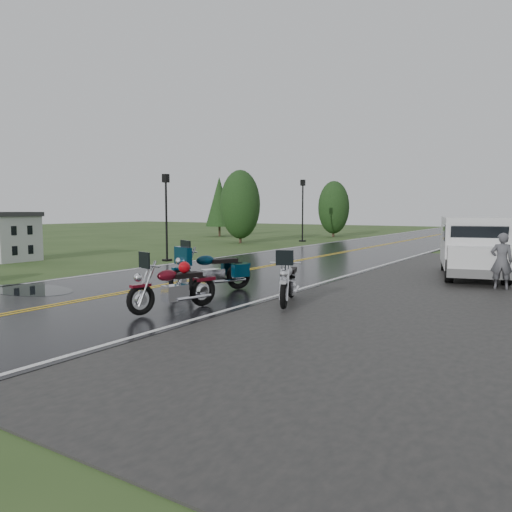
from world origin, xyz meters
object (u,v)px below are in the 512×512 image
(motorcycle_red, at_px, (141,287))
(lamp_post_near_left, at_px, (166,217))
(motorcycle_teal, at_px, (181,270))
(house_left, at_px, (7,187))
(motorcycle_silver, at_px, (284,283))
(person_at_van, at_px, (501,262))
(van_white, at_px, (450,250))
(lamp_post_far_left, at_px, (303,210))

(motorcycle_red, distance_m, lamp_post_near_left, 11.95)
(motorcycle_teal, height_order, lamp_post_near_left, lamp_post_near_left)
(house_left, xyz_separation_m, motorcycle_silver, (15.90, -3.11, -2.64))
(motorcycle_red, xyz_separation_m, lamp_post_near_left, (-7.66, 9.09, 1.29))
(motorcycle_silver, height_order, person_at_van, person_at_van)
(van_white, relative_size, person_at_van, 3.29)
(motorcycle_silver, height_order, lamp_post_far_left, lamp_post_far_left)
(motorcycle_silver, distance_m, lamp_post_far_left, 24.89)
(van_white, xyz_separation_m, person_at_van, (1.53, -0.57, -0.24))
(motorcycle_teal, xyz_separation_m, lamp_post_far_left, (-7.78, 21.98, 1.51))
(house_left, distance_m, lamp_post_far_left, 19.77)
(motorcycle_silver, bearing_deg, house_left, 146.37)
(lamp_post_far_left, bearing_deg, motorcycle_silver, -63.60)
(motorcycle_red, xyz_separation_m, van_white, (4.45, 8.81, 0.38))
(motorcycle_red, distance_m, person_at_van, 10.18)
(motorcycle_red, distance_m, motorcycle_silver, 3.15)
(motorcycle_red, bearing_deg, house_left, 172.79)
(house_left, relative_size, van_white, 1.61)
(person_at_van, distance_m, lamp_post_near_left, 13.71)
(motorcycle_red, bearing_deg, person_at_van, 68.10)
(motorcycle_silver, bearing_deg, lamp_post_far_left, 93.85)
(motorcycle_red, distance_m, motorcycle_teal, 2.68)
(lamp_post_near_left, xyz_separation_m, lamp_post_far_left, (-1.15, 15.37, 0.28))
(lamp_post_near_left, bearing_deg, house_left, -147.93)
(motorcycle_red, relative_size, motorcycle_teal, 0.92)
(motorcycle_teal, xyz_separation_m, lamp_post_near_left, (-6.63, 6.61, 1.23))
(lamp_post_far_left, bearing_deg, lamp_post_near_left, -85.74)
(motorcycle_teal, height_order, motorcycle_silver, motorcycle_teal)
(motorcycle_red, height_order, person_at_van, person_at_van)
(house_left, xyz_separation_m, motorcycle_red, (13.66, -5.33, -2.63))
(van_white, relative_size, lamp_post_far_left, 1.19)
(lamp_post_far_left, bearing_deg, person_at_van, -47.67)
(motorcycle_red, relative_size, lamp_post_far_left, 0.51)
(van_white, xyz_separation_m, lamp_post_near_left, (-12.11, 0.28, 0.91))
(motorcycle_silver, relative_size, van_white, 0.42)
(house_left, xyz_separation_m, lamp_post_far_left, (4.86, 19.13, -1.07))
(motorcycle_teal, bearing_deg, lamp_post_near_left, 158.62)
(motorcycle_silver, distance_m, person_at_van, 7.09)
(motorcycle_red, xyz_separation_m, motorcycle_teal, (-1.03, 2.47, 0.06))
(motorcycle_red, xyz_separation_m, motorcycle_silver, (2.24, 2.21, -0.01))
(motorcycle_silver, bearing_deg, motorcycle_teal, 152.84)
(motorcycle_teal, relative_size, person_at_van, 1.51)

